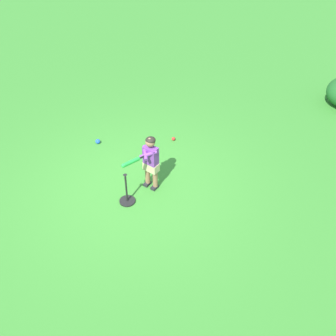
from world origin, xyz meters
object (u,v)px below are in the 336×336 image
(play_ball_far_right, at_px, (173,139))
(child_batter, at_px, (150,159))
(play_ball_midfield, at_px, (98,141))
(batting_tee, at_px, (127,197))

(play_ball_far_right, bearing_deg, child_batter, -11.19)
(play_ball_midfield, bearing_deg, child_batter, 45.73)
(child_batter, relative_size, play_ball_far_right, 14.62)
(play_ball_far_right, relative_size, play_ball_midfield, 0.75)
(play_ball_far_right, distance_m, batting_tee, 2.02)
(child_batter, bearing_deg, play_ball_far_right, 168.81)
(child_batter, height_order, batting_tee, child_batter)
(play_ball_far_right, bearing_deg, play_ball_midfield, -80.61)
(play_ball_far_right, distance_m, play_ball_midfield, 1.58)
(child_batter, distance_m, play_ball_midfield, 1.86)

